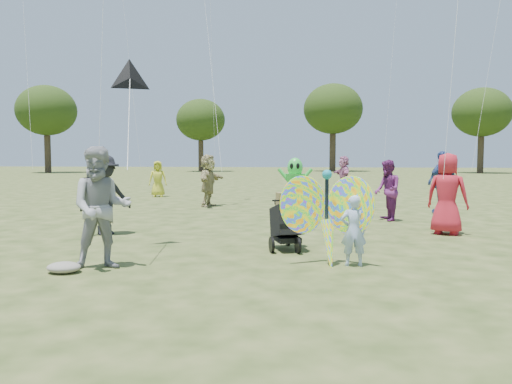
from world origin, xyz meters
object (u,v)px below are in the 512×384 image
(crowd_a, at_px, (447,194))
(jogging_stroller, at_px, (286,217))
(child_girl, at_px, (354,231))
(crowd_e, at_px, (387,190))
(crowd_g, at_px, (158,179))
(adult_man, at_px, (101,208))
(crowd_c, at_px, (443,182))
(crowd_j, at_px, (344,174))
(butterfly_kite, at_px, (327,217))
(alien_kite, at_px, (295,184))
(crowd_b, at_px, (105,195))
(crowd_d, at_px, (208,180))

(crowd_a, height_order, jogging_stroller, crowd_a)
(child_girl, height_order, crowd_a, crowd_a)
(crowd_e, bearing_deg, crowd_g, -138.49)
(adult_man, distance_m, crowd_c, 11.34)
(crowd_j, height_order, butterfly_kite, crowd_j)
(crowd_g, xyz_separation_m, jogging_stroller, (6.61, -11.82, -0.18))
(crowd_g, bearing_deg, crowd_e, -54.61)
(crowd_j, bearing_deg, jogging_stroller, -23.91)
(crowd_c, xyz_separation_m, butterfly_kite, (-3.60, -8.06, -0.19))
(adult_man, xyz_separation_m, alien_kite, (2.60, 7.08, 0.01))
(child_girl, distance_m, crowd_a, 4.31)
(crowd_a, distance_m, crowd_b, 7.73)
(adult_man, xyz_separation_m, crowd_a, (6.20, 4.38, -0.04))
(adult_man, distance_m, crowd_e, 8.46)
(crowd_e, distance_m, alien_kite, 2.59)
(crowd_d, height_order, crowd_e, crowd_d)
(crowd_e, xyz_separation_m, butterfly_kite, (-1.66, -5.93, -0.06))
(crowd_c, relative_size, crowd_g, 1.22)
(adult_man, height_order, crowd_g, adult_man)
(crowd_j, xyz_separation_m, jogging_stroller, (-1.63, -15.44, -0.30))
(crowd_c, relative_size, crowd_j, 1.07)
(crowd_a, xyz_separation_m, crowd_j, (-1.83, 13.11, -0.01))
(child_girl, distance_m, crowd_c, 8.70)
(crowd_e, xyz_separation_m, crowd_g, (-9.03, 7.17, -0.05))
(child_girl, xyz_separation_m, crowd_e, (1.24, 5.95, 0.27))
(adult_man, height_order, jogging_stroller, adult_man)
(adult_man, relative_size, crowd_a, 1.04)
(crowd_a, relative_size, butterfly_kite, 1.05)
(crowd_b, distance_m, crowd_c, 10.19)
(adult_man, xyz_separation_m, jogging_stroller, (2.74, 2.05, -0.35))
(child_girl, relative_size, alien_kite, 0.66)
(child_girl, bearing_deg, butterfly_kite, -11.00)
(child_girl, xyz_separation_m, alien_kite, (-1.32, 6.34, 0.40))
(alien_kite, bearing_deg, crowd_e, -8.46)
(crowd_c, xyz_separation_m, crowd_g, (-10.96, 5.04, -0.18))
(crowd_d, xyz_separation_m, crowd_g, (-3.23, 3.96, -0.13))
(crowd_a, distance_m, jogging_stroller, 4.19)
(crowd_e, bearing_deg, alien_kite, -108.48)
(crowd_b, distance_m, crowd_e, 7.44)
(crowd_c, distance_m, jogging_stroller, 8.07)
(crowd_g, height_order, butterfly_kite, crowd_g)
(crowd_d, bearing_deg, butterfly_kite, -146.64)
(alien_kite, bearing_deg, jogging_stroller, -88.40)
(crowd_g, relative_size, jogging_stroller, 1.41)
(crowd_c, bearing_deg, crowd_g, -56.78)
(crowd_c, relative_size, butterfly_kite, 1.11)
(crowd_g, distance_m, alien_kite, 9.38)
(crowd_e, relative_size, crowd_j, 0.93)
(crowd_j, bearing_deg, adult_man, -31.93)
(crowd_c, xyz_separation_m, crowd_j, (-2.73, 8.66, -0.06))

